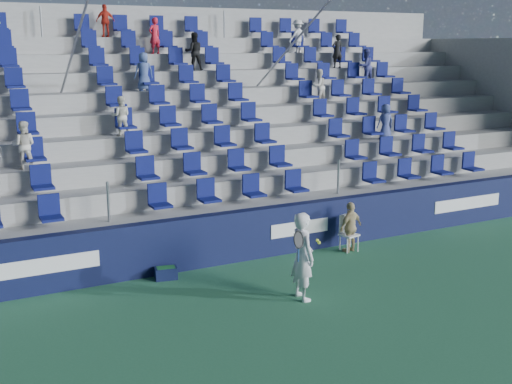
{
  "coord_description": "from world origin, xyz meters",
  "views": [
    {
      "loc": [
        -6.29,
        -9.89,
        4.99
      ],
      "look_at": [
        0.2,
        2.8,
        1.7
      ],
      "focal_mm": 45.0,
      "sensor_mm": 36.0,
      "label": 1
    }
  ],
  "objects": [
    {
      "name": "tennis_player",
      "position": [
        0.03,
        0.44,
        0.9
      ],
      "size": [
        0.69,
        0.67,
        1.79
      ],
      "color": "white",
      "rests_on": "ground"
    },
    {
      "name": "grandstand",
      "position": [
        -0.0,
        8.24,
        2.13
      ],
      "size": [
        24.0,
        8.17,
        6.63
      ],
      "color": "#A1A19C",
      "rests_on": "ground"
    },
    {
      "name": "ground",
      "position": [
        0.0,
        0.0,
        0.0
      ],
      "size": [
        70.0,
        70.0,
        0.0
      ],
      "primitive_type": "plane",
      "color": "#2F6F47",
      "rests_on": "ground"
    },
    {
      "name": "sponsor_wall",
      "position": [
        0.0,
        3.15,
        0.6
      ],
      "size": [
        24.0,
        0.32,
        1.2
      ],
      "color": "#10153B",
      "rests_on": "ground"
    },
    {
      "name": "ball_bin",
      "position": [
        -2.03,
        2.75,
        0.15
      ],
      "size": [
        0.52,
        0.39,
        0.27
      ],
      "color": "#10173B",
      "rests_on": "ground"
    },
    {
      "name": "line_judge",
      "position": [
        2.65,
        2.5,
        0.62
      ],
      "size": [
        0.79,
        0.48,
        1.25
      ],
      "primitive_type": "imported",
      "rotation": [
        0.0,
        0.0,
        3.4
      ],
      "color": "tan",
      "rests_on": "ground"
    },
    {
      "name": "line_judge_chair",
      "position": [
        2.65,
        2.64,
        0.51
      ],
      "size": [
        0.46,
        0.48,
        0.89
      ],
      "color": "white",
      "rests_on": "ground"
    }
  ]
}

